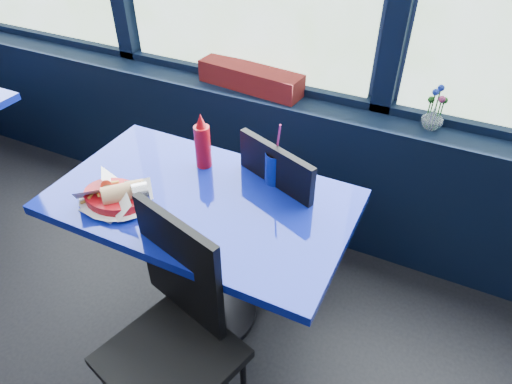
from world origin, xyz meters
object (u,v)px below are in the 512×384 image
object	(u,v)px
chair_near_back	(275,205)
soda_cup	(275,167)
food_basket	(116,196)
flower_vase	(433,116)
ketchup_bottle	(203,143)
chair_near_front	(175,324)
near_table	(204,231)
planter_box	(250,78)

from	to	relation	value
chair_near_back	soda_cup	world-z (taller)	soda_cup
food_basket	soda_cup	size ratio (longest dim) A/B	1.12
chair_near_back	food_basket	size ratio (longest dim) A/B	2.83
flower_vase	ketchup_bottle	size ratio (longest dim) A/B	0.84
chair_near_front	flower_vase	world-z (taller)	flower_vase
chair_near_back	flower_vase	world-z (taller)	flower_vase
flower_vase	food_basket	distance (m)	1.46
chair_near_back	food_basket	bearing A→B (deg)	68.24
near_table	chair_near_back	xyz separation A→B (m)	(0.19, 0.32, -0.04)
chair_near_front	planter_box	world-z (taller)	chair_near_front
chair_near_front	chair_near_back	world-z (taller)	chair_near_back
chair_near_front	soda_cup	world-z (taller)	soda_cup
food_basket	chair_near_front	bearing A→B (deg)	-52.49
planter_box	food_basket	world-z (taller)	planter_box
food_basket	flower_vase	bearing A→B (deg)	24.68
chair_near_front	planter_box	bearing A→B (deg)	120.92
planter_box	ketchup_bottle	size ratio (longest dim) A/B	2.32
near_table	flower_vase	distance (m)	1.18
chair_near_front	soda_cup	xyz separation A→B (m)	(0.09, 0.66, 0.29)
chair_near_front	chair_near_back	size ratio (longest dim) A/B	1.00
planter_box	flower_vase	bearing A→B (deg)	5.52
near_table	chair_near_back	bearing A→B (deg)	60.08
near_table	chair_near_front	xyz separation A→B (m)	(0.13, -0.42, -0.04)
near_table	chair_near_front	size ratio (longest dim) A/B	1.30
planter_box	ketchup_bottle	world-z (taller)	ketchup_bottle
near_table	flower_vase	xyz separation A→B (m)	(0.74, 0.87, 0.30)
chair_near_front	ketchup_bottle	distance (m)	0.75
planter_box	chair_near_front	bearing A→B (deg)	-68.89
near_table	soda_cup	world-z (taller)	soda_cup
chair_near_back	flower_vase	distance (m)	0.84
chair_near_back	near_table	bearing A→B (deg)	81.40
chair_near_front	ketchup_bottle	world-z (taller)	ketchup_bottle
near_table	flower_vase	world-z (taller)	flower_vase
flower_vase	ketchup_bottle	world-z (taller)	flower_vase
ketchup_bottle	soda_cup	distance (m)	0.33
chair_near_back	chair_near_front	bearing A→B (deg)	107.27
chair_near_front	food_basket	bearing A→B (deg)	164.48
ketchup_bottle	flower_vase	bearing A→B (deg)	38.40
chair_near_front	chair_near_back	xyz separation A→B (m)	(0.05, 0.75, 0.00)
chair_near_front	food_basket	xyz separation A→B (m)	(-0.41, 0.25, 0.25)
chair_near_front	ketchup_bottle	xyz separation A→B (m)	(-0.24, 0.63, 0.33)
chair_near_front	food_basket	distance (m)	0.54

